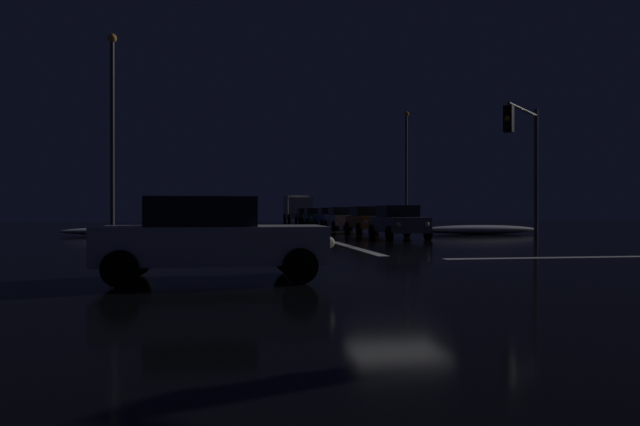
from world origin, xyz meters
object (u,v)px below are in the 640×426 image
(sedan_gray, at_px, (398,222))
(sedan_black, at_px, (306,216))
(sedan_orange, at_px, (368,220))
(traffic_signal_ne, at_px, (525,146))
(streetlamp_right_far, at_px, (406,161))
(sedan_green, at_px, (315,217))
(sedan_blue, at_px, (330,217))
(streetlamp_left_near, at_px, (112,121))
(sedan_silver, at_px, (342,218))
(box_truck, at_px, (297,208))
(sedan_white_crossing, at_px, (211,237))

(sedan_gray, xyz_separation_m, sedan_black, (0.11, 32.71, 0.00))
(sedan_orange, height_order, traffic_signal_ne, traffic_signal_ne)
(streetlamp_right_far, bearing_deg, sedan_green, 131.26)
(sedan_blue, relative_size, streetlamp_left_near, 0.44)
(sedan_silver, relative_size, sedan_green, 1.00)
(box_truck, bearing_deg, sedan_white_crossing, -98.62)
(sedan_green, bearing_deg, sedan_gray, -89.87)
(streetlamp_left_near, bearing_deg, traffic_signal_ne, -19.58)
(streetlamp_left_near, bearing_deg, sedan_white_crossing, -74.27)
(sedan_gray, bearing_deg, sedan_black, 89.81)
(sedan_blue, height_order, streetlamp_right_far, streetlamp_right_far)
(sedan_gray, xyz_separation_m, sedan_blue, (0.15, 19.24, 0.00))
(sedan_silver, bearing_deg, sedan_blue, 87.74)
(sedan_white_crossing, xyz_separation_m, traffic_signal_ne, (12.81, 11.81, 3.24))
(box_truck, bearing_deg, sedan_orange, -89.81)
(sedan_gray, bearing_deg, sedan_orange, 89.07)
(sedan_silver, xyz_separation_m, traffic_signal_ne, (4.53, -16.66, 3.24))
(sedan_blue, height_order, sedan_green, same)
(sedan_orange, distance_m, box_truck, 33.25)
(sedan_white_crossing, bearing_deg, sedan_gray, 61.62)
(sedan_green, xyz_separation_m, traffic_signal_ne, (4.49, -29.64, 3.24))
(sedan_blue, height_order, traffic_signal_ne, traffic_signal_ne)
(sedan_orange, distance_m, streetlamp_right_far, 14.41)
(sedan_white_crossing, bearing_deg, sedan_silver, 73.77)
(sedan_orange, relative_size, sedan_black, 1.00)
(sedan_blue, distance_m, streetlamp_right_far, 7.69)
(sedan_gray, relative_size, box_truck, 0.52)
(sedan_white_crossing, bearing_deg, sedan_orange, 68.91)
(traffic_signal_ne, relative_size, streetlamp_right_far, 0.63)
(sedan_black, bearing_deg, sedan_green, -91.41)
(streetlamp_right_far, bearing_deg, box_truck, 106.69)
(sedan_orange, bearing_deg, sedan_black, 90.00)
(sedan_orange, bearing_deg, traffic_signal_ne, -67.03)
(sedan_green, bearing_deg, sedan_orange, -89.51)
(sedan_blue, xyz_separation_m, sedan_green, (-0.21, 6.70, 0.00))
(box_truck, bearing_deg, streetlamp_left_near, -110.02)
(box_truck, relative_size, streetlamp_left_near, 0.84)
(traffic_signal_ne, bearing_deg, box_truck, 95.83)
(box_truck, xyz_separation_m, streetlamp_left_near, (-13.50, -37.06, 3.93))
(sedan_black, xyz_separation_m, box_truck, (-0.11, 7.03, 0.91))
(streetlamp_right_far, bearing_deg, sedan_orange, -117.00)
(sedan_green, relative_size, sedan_black, 1.00)
(sedan_gray, distance_m, streetlamp_right_far, 20.23)
(sedan_gray, height_order, streetlamp_right_far, streetlamp_right_far)
(sedan_silver, height_order, sedan_white_crossing, same)
(sedan_gray, distance_m, sedan_orange, 6.50)
(streetlamp_right_far, bearing_deg, sedan_silver, -138.24)
(sedan_gray, distance_m, box_truck, 39.75)
(box_truck, height_order, streetlamp_right_far, streetlamp_right_far)
(sedan_silver, bearing_deg, traffic_signal_ne, -74.80)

